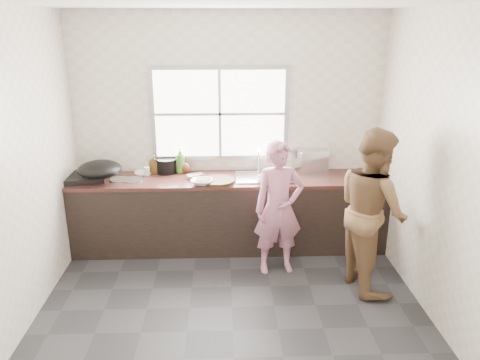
{
  "coord_description": "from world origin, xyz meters",
  "views": [
    {
      "loc": [
        -0.06,
        -3.81,
        2.55
      ],
      "look_at": [
        0.1,
        0.65,
        1.05
      ],
      "focal_mm": 35.0,
      "sensor_mm": 36.0,
      "label": 1
    }
  ],
  "objects_px": {
    "bottle_brown_tall": "(154,164)",
    "dish_rack": "(310,160)",
    "bowl_crabs": "(267,180)",
    "bowl_held": "(291,179)",
    "glass_jar": "(147,171)",
    "pot_lid_right": "(120,179)",
    "wok": "(100,169)",
    "pot_lid_left": "(133,180)",
    "person_side": "(372,210)",
    "black_pot": "(166,166)",
    "bowl_mince": "(202,182)",
    "cutting_board": "(218,181)",
    "plate_food": "(143,172)",
    "woman": "(278,212)",
    "burner": "(84,177)",
    "bottle_green": "(180,160)",
    "bottle_brown_short": "(185,166)"
  },
  "relations": [
    {
      "from": "bottle_brown_tall",
      "to": "dish_rack",
      "type": "xyz_separation_m",
      "value": [
        1.86,
        0.0,
        0.03
      ]
    },
    {
      "from": "bowl_crabs",
      "to": "bowl_held",
      "type": "bearing_deg",
      "value": 3.98
    },
    {
      "from": "glass_jar",
      "to": "pot_lid_right",
      "type": "relative_size",
      "value": 0.44
    },
    {
      "from": "pot_lid_right",
      "to": "bowl_crabs",
      "type": "bearing_deg",
      "value": -5.33
    },
    {
      "from": "wok",
      "to": "pot_lid_left",
      "type": "bearing_deg",
      "value": 8.84
    },
    {
      "from": "wok",
      "to": "dish_rack",
      "type": "xyz_separation_m",
      "value": [
        2.41,
        0.32,
        -0.02
      ]
    },
    {
      "from": "pot_lid_left",
      "to": "bowl_crabs",
      "type": "bearing_deg",
      "value": -5.2
    },
    {
      "from": "person_side",
      "to": "black_pot",
      "type": "distance_m",
      "value": 2.42
    },
    {
      "from": "black_pot",
      "to": "bowl_mince",
      "type": "bearing_deg",
      "value": -45.47
    },
    {
      "from": "wok",
      "to": "glass_jar",
      "type": "bearing_deg",
      "value": 26.49
    },
    {
      "from": "cutting_board",
      "to": "plate_food",
      "type": "distance_m",
      "value": 0.97
    },
    {
      "from": "bowl_mince",
      "to": "pot_lid_right",
      "type": "height_order",
      "value": "bowl_mince"
    },
    {
      "from": "cutting_board",
      "to": "woman",
      "type": "bearing_deg",
      "value": -34.38
    },
    {
      "from": "bowl_held",
      "to": "pot_lid_left",
      "type": "relative_size",
      "value": 0.76
    },
    {
      "from": "burner",
      "to": "pot_lid_left",
      "type": "xyz_separation_m",
      "value": [
        0.56,
        -0.05,
        -0.03
      ]
    },
    {
      "from": "woman",
      "to": "person_side",
      "type": "relative_size",
      "value": 0.82
    },
    {
      "from": "woman",
      "to": "pot_lid_right",
      "type": "bearing_deg",
      "value": 154.51
    },
    {
      "from": "black_pot",
      "to": "dish_rack",
      "type": "bearing_deg",
      "value": 0.0
    },
    {
      "from": "woman",
      "to": "bottle_green",
      "type": "relative_size",
      "value": 4.26
    },
    {
      "from": "plate_food",
      "to": "bottle_brown_tall",
      "type": "height_order",
      "value": "bottle_brown_tall"
    },
    {
      "from": "woman",
      "to": "plate_food",
      "type": "xyz_separation_m",
      "value": [
        -1.52,
        0.82,
        0.2
      ]
    },
    {
      "from": "bowl_held",
      "to": "pot_lid_right",
      "type": "xyz_separation_m",
      "value": [
        -1.94,
        0.14,
        -0.02
      ]
    },
    {
      "from": "person_side",
      "to": "bowl_crabs",
      "type": "height_order",
      "value": "person_side"
    },
    {
      "from": "glass_jar",
      "to": "burner",
      "type": "relative_size",
      "value": 0.23
    },
    {
      "from": "bowl_mince",
      "to": "burner",
      "type": "height_order",
      "value": "burner"
    },
    {
      "from": "bowl_mince",
      "to": "plate_food",
      "type": "height_order",
      "value": "bowl_mince"
    },
    {
      "from": "cutting_board",
      "to": "glass_jar",
      "type": "height_order",
      "value": "glass_jar"
    },
    {
      "from": "bottle_brown_tall",
      "to": "wok",
      "type": "relative_size",
      "value": 0.43
    },
    {
      "from": "bowl_crabs",
      "to": "glass_jar",
      "type": "xyz_separation_m",
      "value": [
        -1.38,
        0.32,
        0.02
      ]
    },
    {
      "from": "woman",
      "to": "burner",
      "type": "bearing_deg",
      "value": 156.94
    },
    {
      "from": "bowl_mince",
      "to": "bowl_held",
      "type": "bearing_deg",
      "value": 2.95
    },
    {
      "from": "pot_lid_left",
      "to": "cutting_board",
      "type": "bearing_deg",
      "value": -6.97
    },
    {
      "from": "black_pot",
      "to": "pot_lid_right",
      "type": "xyz_separation_m",
      "value": [
        -0.51,
        -0.25,
        -0.08
      ]
    },
    {
      "from": "bottle_brown_tall",
      "to": "pot_lid_left",
      "type": "bearing_deg",
      "value": -127.6
    },
    {
      "from": "bottle_brown_tall",
      "to": "bottle_brown_short",
      "type": "distance_m",
      "value": 0.36
    },
    {
      "from": "person_side",
      "to": "pot_lid_left",
      "type": "height_order",
      "value": "person_side"
    },
    {
      "from": "bowl_mince",
      "to": "wok",
      "type": "xyz_separation_m",
      "value": [
        -1.13,
        0.12,
        0.12
      ]
    },
    {
      "from": "woman",
      "to": "bottle_green",
      "type": "distance_m",
      "value": 1.4
    },
    {
      "from": "bottle_brown_tall",
      "to": "dish_rack",
      "type": "relative_size",
      "value": 0.57
    },
    {
      "from": "woman",
      "to": "bowl_mince",
      "type": "height_order",
      "value": "woman"
    },
    {
      "from": "bowl_held",
      "to": "plate_food",
      "type": "xyz_separation_m",
      "value": [
        -1.71,
        0.39,
        -0.02
      ]
    },
    {
      "from": "black_pot",
      "to": "bottle_brown_short",
      "type": "bearing_deg",
      "value": 0.0
    },
    {
      "from": "bottle_brown_short",
      "to": "glass_jar",
      "type": "height_order",
      "value": "bottle_brown_short"
    },
    {
      "from": "burner",
      "to": "pot_lid_right",
      "type": "bearing_deg",
      "value": -4.43
    },
    {
      "from": "person_side",
      "to": "glass_jar",
      "type": "distance_m",
      "value": 2.57
    },
    {
      "from": "bottle_green",
      "to": "bottle_brown_short",
      "type": "bearing_deg",
      "value": 0.0
    },
    {
      "from": "plate_food",
      "to": "dish_rack",
      "type": "xyz_separation_m",
      "value": [
        1.99,
        0.0,
        0.13
      ]
    },
    {
      "from": "bowl_crabs",
      "to": "burner",
      "type": "distance_m",
      "value": 2.08
    },
    {
      "from": "bowl_held",
      "to": "wok",
      "type": "bearing_deg",
      "value": 178.28
    },
    {
      "from": "cutting_board",
      "to": "glass_jar",
      "type": "distance_m",
      "value": 0.89
    }
  ]
}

